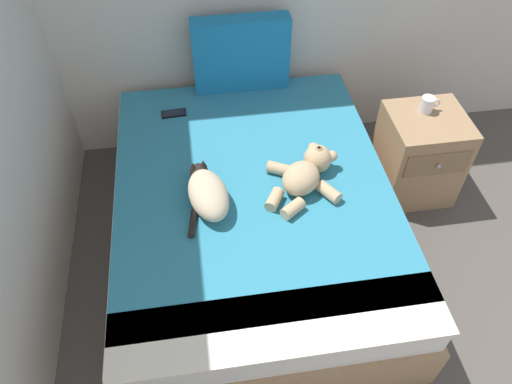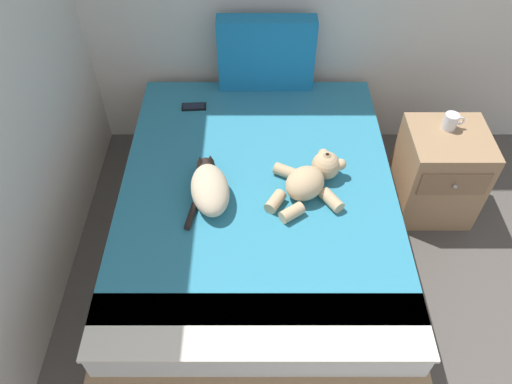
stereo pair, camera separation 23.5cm
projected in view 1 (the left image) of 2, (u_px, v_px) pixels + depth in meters
name	position (u px, v px, depth m)	size (l,w,h in m)	color
bed	(253.00, 218.00, 2.76)	(1.49, 1.91, 0.54)	#9E7A56
patterned_cushion	(241.00, 54.00, 2.97)	(0.59, 0.12, 0.47)	#1972AD
cat	(207.00, 193.00, 2.42)	(0.25, 0.44, 0.15)	#C6B293
teddy_bear	(306.00, 173.00, 2.52)	(0.43, 0.45, 0.16)	tan
cell_phone	(174.00, 113.00, 2.95)	(0.15, 0.08, 0.01)	black
nightstand	(418.00, 155.00, 3.06)	(0.46, 0.46, 0.59)	#9E7A56
mug	(428.00, 104.00, 2.86)	(0.12, 0.08, 0.09)	silver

